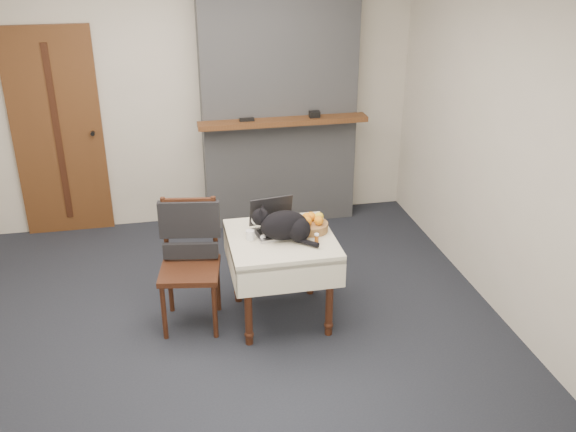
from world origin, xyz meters
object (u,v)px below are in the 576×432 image
Objects in this scene: pill_bottle at (317,238)px; cat at (285,226)px; cream_jar at (250,235)px; side_table at (281,250)px; laptop at (275,223)px; chair at (190,245)px; door at (58,134)px; fruit_basket at (312,224)px.

cat is at bearing 155.70° from pill_bottle.
cat is at bearing -10.36° from cream_jar.
side_table is 0.21m from laptop.
chair is at bearing 167.73° from laptop.
cream_jar is at bearing -52.01° from door.
chair is (-0.67, 0.14, 0.04)m from side_table.
side_table is at bearing 149.38° from pill_bottle.
side_table is 0.68m from chair.
door reaches higher than cat.
cream_jar is at bearing 163.00° from pill_bottle.
side_table is 11.24× the size of pill_bottle.
chair reaches higher than fruit_basket.
side_table is at bearing -83.89° from laptop.
cream_jar is at bearing 179.16° from side_table.
door is 5.33× the size of laptop.
chair is at bearing 162.06° from cream_jar.
cat is at bearing -48.37° from door.
laptop is at bearing 105.12° from side_table.
fruit_basket is (0.48, 0.05, 0.02)m from cream_jar.
pill_bottle is at bearing -30.62° from side_table.
cream_jar is (-0.20, -0.11, -0.03)m from laptop.
laptop is at bearing 27.53° from cream_jar.
door is 28.83× the size of pill_bottle.
cream_jar is at bearing -161.48° from laptop.
door is 2.55m from laptop.
cream_jar is (-0.25, 0.05, -0.07)m from cat.
laptop is 0.38× the size of chair.
cat is at bearing -6.02° from chair.
side_table is (1.76, -1.97, -0.41)m from door.
laptop reaches higher than fruit_basket.
chair is (-0.44, 0.14, -0.11)m from cream_jar.
fruit_basket is 0.93m from chair.
pill_bottle is at bearing -8.25° from chair.
cat is 0.27m from cream_jar.
cream_jar is 0.31× the size of fruit_basket.
pill_bottle is at bearing -2.37° from cat.
laptop is 5.16× the size of cream_jar.
cat is (0.05, -0.15, 0.05)m from laptop.
door reaches higher than cream_jar.
pill_bottle is at bearing -94.59° from fruit_basket.
door is 2.79m from fruit_basket.
pill_bottle is (2.00, -2.11, -0.26)m from door.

